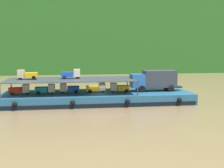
{
  "coord_description": "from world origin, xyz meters",
  "views": [
    {
      "loc": [
        -3.93,
        -41.64,
        7.91
      ],
      "look_at": [
        2.15,
        0.0,
        2.7
      ],
      "focal_mm": 46.54,
      "sensor_mm": 36.0,
      "label": 1
    }
  ],
  "objects": [
    {
      "name": "mini_truck_upper_mid",
      "position": [
        -3.74,
        0.74,
        4.19
      ],
      "size": [
        2.76,
        1.23,
        1.38
      ],
      "color": "#1E47B7",
      "rests_on": "cargo_rack"
    },
    {
      "name": "cargo_rack",
      "position": [
        -3.8,
        0.0,
        3.44
      ],
      "size": [
        18.06,
        7.31,
        2.0
      ],
      "color": "#383D47",
      "rests_on": "cargo_barge"
    },
    {
      "name": "covered_lorry",
      "position": [
        8.65,
        0.27,
        3.19
      ],
      "size": [
        7.88,
        2.39,
        3.1
      ],
      "color": "#285BA3",
      "rests_on": "cargo_barge"
    },
    {
      "name": "mini_truck_upper_stern",
      "position": [
        -9.91,
        0.5,
        4.19
      ],
      "size": [
        2.74,
        1.2,
        1.38
      ],
      "color": "gold",
      "rests_on": "cargo_rack"
    },
    {
      "name": "cargo_barge",
      "position": [
        0.0,
        -0.02,
        0.75
      ],
      "size": [
        27.26,
        8.64,
        1.5
      ],
      "color": "#23567A",
      "rests_on": "ground"
    },
    {
      "name": "mini_truck_lower_bow",
      "position": [
        3.2,
        -0.3,
        2.19
      ],
      "size": [
        2.75,
        1.22,
        1.38
      ],
      "color": "gold",
      "rests_on": "cargo_barge"
    },
    {
      "name": "mini_truck_lower_mid",
      "position": [
        -4.03,
        0.06,
        2.19
      ],
      "size": [
        2.75,
        1.22,
        1.38
      ],
      "color": "#1E47B7",
      "rests_on": "cargo_barge"
    },
    {
      "name": "mini_truck_lower_fore",
      "position": [
        -0.17,
        -0.01,
        2.19
      ],
      "size": [
        2.75,
        1.21,
        1.38
      ],
      "color": "gold",
      "rests_on": "cargo_barge"
    },
    {
      "name": "ground_plane",
      "position": [
        0.0,
        0.0,
        0.0
      ],
      "size": [
        400.0,
        400.0,
        0.0
      ],
      "primitive_type": "plane",
      "color": "olive"
    },
    {
      "name": "mini_truck_lower_aft",
      "position": [
        -7.36,
        -0.25,
        2.19
      ],
      "size": [
        2.77,
        1.25,
        1.38
      ],
      "color": "teal",
      "rests_on": "cargo_barge"
    },
    {
      "name": "mini_truck_lower_stern",
      "position": [
        -10.89,
        -0.29,
        2.19
      ],
      "size": [
        2.79,
        1.28,
        1.38
      ],
      "color": "red",
      "rests_on": "cargo_barge"
    }
  ]
}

